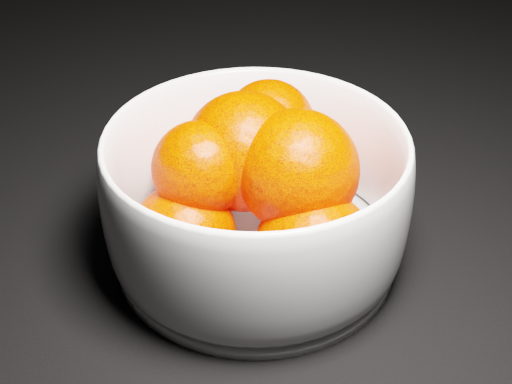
# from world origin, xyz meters

# --- Properties ---
(ground) EXTENTS (3.00, 3.00, 0.00)m
(ground) POSITION_xyz_m (0.00, 0.00, 0.00)
(ground) COLOR black
(ground) RESTS_ON ground
(bowl) EXTENTS (0.25, 0.25, 0.12)m
(bowl) POSITION_xyz_m (-0.25, -0.25, 0.06)
(bowl) COLOR white
(bowl) RESTS_ON ground
(orange_pile) EXTENTS (0.19, 0.19, 0.14)m
(orange_pile) POSITION_xyz_m (-0.25, -0.25, 0.08)
(orange_pile) COLOR #FF2800
(orange_pile) RESTS_ON bowl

